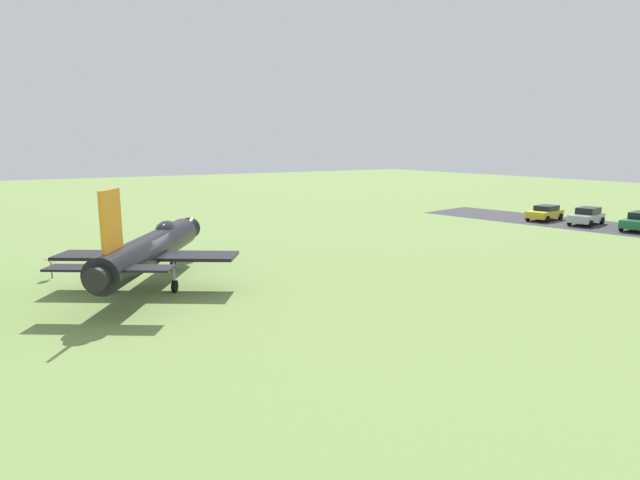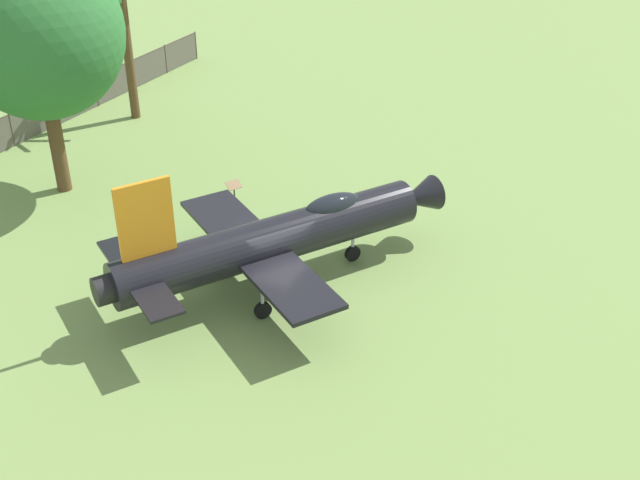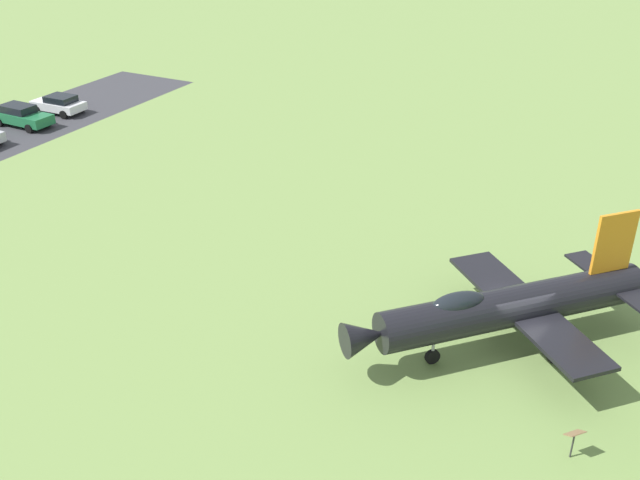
# 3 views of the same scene
# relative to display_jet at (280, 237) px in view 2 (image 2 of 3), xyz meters

# --- Properties ---
(ground_plane) EXTENTS (200.00, 200.00, 0.00)m
(ground_plane) POSITION_rel_display_jet_xyz_m (-0.20, -0.30, -1.93)
(ground_plane) COLOR #75934C
(display_jet) EXTENTS (9.57, 12.01, 5.24)m
(display_jet) POSITION_rel_display_jet_xyz_m (0.00, 0.00, 0.00)
(display_jet) COLOR black
(display_jet) RESTS_ON ground_plane
(shade_tree) EXTENTS (6.90, 6.58, 10.38)m
(shade_tree) POSITION_rel_display_jet_xyz_m (-11.79, 2.34, 4.95)
(shade_tree) COLOR brown
(shade_tree) RESTS_ON ground_plane
(palm_tree) EXTENTS (3.56, 3.38, 7.44)m
(palm_tree) POSITION_rel_display_jet_xyz_m (-13.83, 10.17, 1.98)
(palm_tree) COLOR brown
(palm_tree) RESTS_ON ground_plane
(info_plaque) EXTENTS (0.64, 0.72, 1.14)m
(info_plaque) POSITION_rel_display_jet_xyz_m (-4.37, 4.16, -1.08)
(info_plaque) COLOR #333333
(info_plaque) RESTS_ON ground_plane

